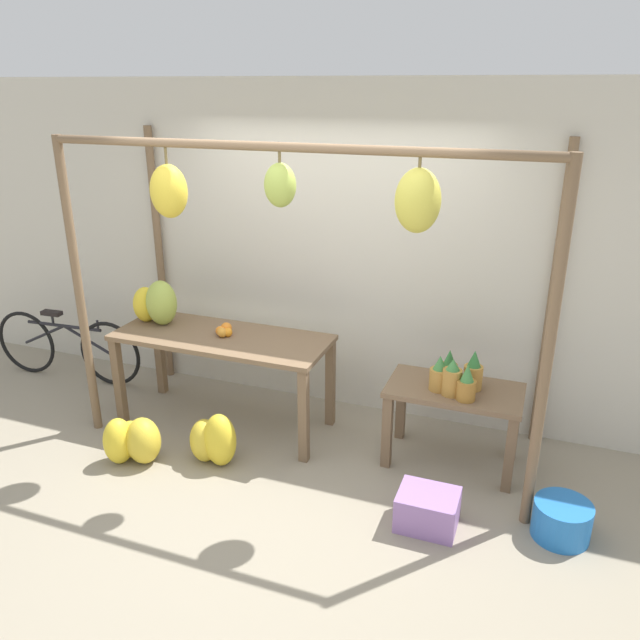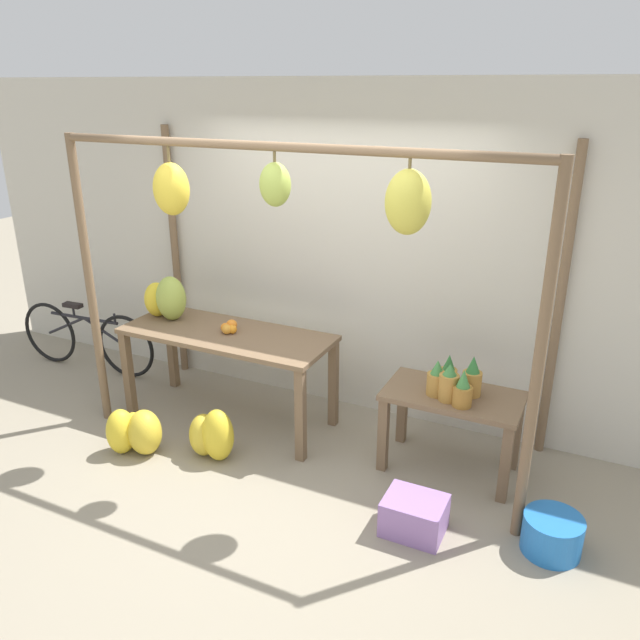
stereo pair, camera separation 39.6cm
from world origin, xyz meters
name	(u,v)px [view 2 (the right image)]	position (x,y,z in m)	size (l,w,h in m)	color
ground_plane	(265,484)	(0.00, 0.00, 0.00)	(20.00, 20.00, 0.00)	gray
shop_wall_back	(346,253)	(0.00, 1.44, 1.40)	(8.00, 0.08, 2.80)	beige
stall_awning	(296,234)	(0.04, 0.47, 1.77)	(3.56, 1.26, 2.40)	brown
display_table_main	(227,345)	(-0.75, 0.70, 0.70)	(1.79, 0.70, 0.81)	brown
display_table_side	(452,409)	(1.15, 0.78, 0.50)	(0.99, 0.55, 0.64)	brown
banana_pile_on_table	(166,299)	(-1.40, 0.76, 0.99)	(0.46, 0.29, 0.39)	#9EB247
orange_pile	(229,327)	(-0.73, 0.72, 0.85)	(0.15, 0.18, 0.09)	orange
pineapple_cluster	(454,382)	(1.16, 0.74, 0.75)	(0.37, 0.38, 0.31)	#B27F38
banana_pile_ground_left	(135,432)	(-1.14, -0.07, 0.18)	(0.50, 0.41, 0.38)	gold
banana_pile_ground_right	(212,435)	(-0.55, 0.13, 0.20)	(0.45, 0.33, 0.43)	yellow
fruit_crate_white	(414,515)	(1.14, -0.02, 0.12)	(0.39, 0.32, 0.25)	#9970B7
blue_bucket	(552,534)	(1.97, 0.18, 0.12)	(0.37, 0.37, 0.25)	blue
parked_bicycle	(87,338)	(-2.62, 0.93, 0.34)	(1.61, 0.14, 0.70)	black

